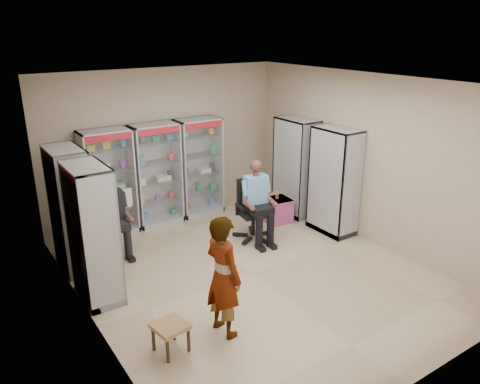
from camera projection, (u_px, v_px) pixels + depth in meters
floor at (252, 273)px, 7.49m from camera, size 6.00×6.00×0.00m
room_shell at (253, 154)px, 6.82m from camera, size 5.02×6.02×3.01m
cabinet_back_left at (109, 183)px, 8.60m from camera, size 0.90×0.50×2.00m
cabinet_back_mid at (156, 175)px, 9.10m from camera, size 0.90×0.50×2.00m
cabinet_back_right at (199, 167)px, 9.60m from camera, size 0.90×0.50×2.00m
cabinet_right_far at (296, 167)px, 9.57m from camera, size 0.90×0.50×2.00m
cabinet_right_near at (334, 181)px, 8.71m from camera, size 0.90×0.50×2.00m
cabinet_left_far at (71, 210)px, 7.38m from camera, size 0.90×0.50×2.00m
cabinet_left_near at (93, 234)px, 6.52m from camera, size 0.90×0.50×2.00m
wooden_chair at (112, 226)px, 8.07m from camera, size 0.42×0.42×0.94m
seated_customer at (112, 217)px, 7.97m from camera, size 0.44×0.60×1.34m
office_chair at (253, 210)px, 8.55m from camera, size 0.70×0.70×1.13m
seated_shopkeeper at (255, 203)px, 8.45m from camera, size 0.56×0.72×1.43m
pink_trunk at (277, 210)px, 9.39m from camera, size 0.55×0.53×0.48m
tea_glass at (277, 196)px, 9.33m from camera, size 0.07×0.07×0.10m
woven_stool_a at (280, 205)px, 9.72m from camera, size 0.58×0.58×0.44m
woven_stool_b at (171, 337)px, 5.65m from camera, size 0.43×0.43×0.38m
standing_man at (223, 276)px, 5.81m from camera, size 0.46×0.63×1.61m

